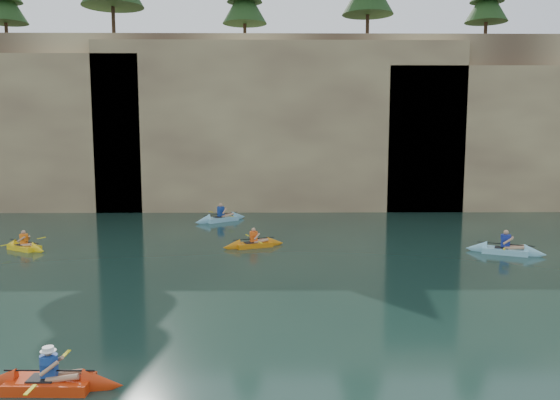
{
  "coord_description": "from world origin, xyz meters",
  "views": [
    {
      "loc": [
        1.58,
        -13.85,
        5.39
      ],
      "look_at": [
        1.79,
        4.63,
        3.0
      ],
      "focal_mm": 35.0,
      "sensor_mm": 36.0,
      "label": 1
    }
  ],
  "objects": [
    {
      "name": "sea_cave_center",
      "position": [
        -4.0,
        21.95,
        1.6
      ],
      "size": [
        3.5,
        1.0,
        3.2
      ],
      "primitive_type": "cube",
      "color": "black",
      "rests_on": "ground"
    },
    {
      "name": "kayaker_orange",
      "position": [
        0.65,
        10.87,
        0.14
      ],
      "size": [
        3.01,
        2.11,
        1.12
      ],
      "rotation": [
        0.0,
        0.0,
        0.37
      ],
      "color": "orange",
      "rests_on": "ground"
    },
    {
      "name": "sea_cave_east",
      "position": [
        10.0,
        21.95,
        2.25
      ],
      "size": [
        5.0,
        1.0,
        4.5
      ],
      "primitive_type": "cube",
      "color": "black",
      "rests_on": "ground"
    },
    {
      "name": "kayaker_ltblue_mid",
      "position": [
        -1.55,
        18.04,
        0.16
      ],
      "size": [
        3.24,
        2.83,
        1.34
      ],
      "rotation": [
        0.0,
        0.0,
        0.68
      ],
      "color": "#7FBFD5",
      "rests_on": "ground"
    },
    {
      "name": "ground",
      "position": [
        0.0,
        0.0,
        0.0
      ],
      "size": [
        160.0,
        160.0,
        0.0
      ],
      "primitive_type": "plane",
      "color": "black",
      "rests_on": "ground"
    },
    {
      "name": "cliff",
      "position": [
        0.0,
        30.0,
        6.0
      ],
      "size": [
        70.0,
        16.0,
        12.0
      ],
      "primitive_type": "cube",
      "color": "tan",
      "rests_on": "ground"
    },
    {
      "name": "main_kayaker",
      "position": [
        -3.1,
        -3.0,
        0.15
      ],
      "size": [
        3.1,
        2.12,
        1.14
      ],
      "rotation": [
        0.0,
        0.0,
        -0.02
      ],
      "color": "red",
      "rests_on": "ground"
    },
    {
      "name": "kayaker_ltblue_near",
      "position": [
        11.7,
        9.38,
        0.16
      ],
      "size": [
        3.31,
        2.33,
        1.31
      ],
      "rotation": [
        0.0,
        0.0,
        -0.45
      ],
      "color": "#87CCE2",
      "rests_on": "ground"
    },
    {
      "name": "cliff_slab_center",
      "position": [
        2.0,
        22.6,
        5.7
      ],
      "size": [
        24.0,
        2.4,
        11.4
      ],
      "primitive_type": "cube",
      "color": "tan",
      "rests_on": "ground"
    },
    {
      "name": "kayaker_yellow",
      "position": [
        -9.69,
        10.41,
        0.14
      ],
      "size": [
        2.68,
        1.97,
        1.11
      ],
      "rotation": [
        0.0,
        0.0,
        -0.54
      ],
      "color": "yellow",
      "rests_on": "ground"
    }
  ]
}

